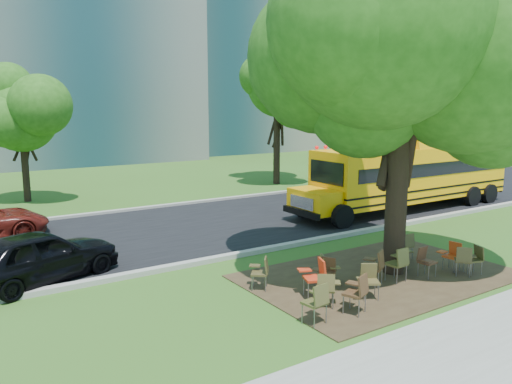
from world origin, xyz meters
TOP-DOWN VIEW (x-y plane):
  - ground at (0.00, 0.00)m, footprint 160.00×160.00m
  - dirt_patch at (1.00, -0.50)m, footprint 7.00×4.50m
  - asphalt_road at (0.00, 7.00)m, footprint 80.00×8.00m
  - kerb_near at (0.00, 3.00)m, footprint 80.00×0.25m
  - kerb_far at (0.00, 11.10)m, footprint 80.00×0.25m
  - building_right at (24.00, 38.00)m, footprint 30.00×16.00m
  - bg_tree_2 at (-5.00, 16.00)m, footprint 4.80×4.80m
  - bg_tree_3 at (8.00, 14.00)m, footprint 5.60×5.60m
  - bg_tree_4 at (16.00, 13.00)m, footprint 5.00×5.00m
  - main_tree at (1.50, -0.53)m, footprint 7.20×7.20m
  - school_bus at (8.79, 4.96)m, footprint 11.13×2.60m
  - chair_0 at (-2.31, -1.89)m, footprint 0.59×0.58m
  - chair_1 at (-1.59, -1.36)m, footprint 0.71×0.56m
  - chair_2 at (-1.25, -1.97)m, footprint 0.62×0.71m
  - chair_3 at (-0.40, -1.46)m, footprint 0.70×0.55m
  - chair_4 at (1.03, -1.11)m, footprint 0.61×0.58m
  - chair_5 at (1.93, -1.21)m, footprint 0.53×0.51m
  - chair_6 at (2.97, -1.26)m, footprint 0.51×0.53m
  - chair_7 at (2.79, -1.76)m, footprint 0.71×0.56m
  - chair_8 at (-1.40, -0.76)m, footprint 0.60×0.77m
  - chair_9 at (-0.78, -0.41)m, footprint 0.64×0.52m
  - chair_10 at (-0.60, -0.21)m, footprint 0.51×0.64m
  - chair_11 at (0.33, -0.99)m, footprint 0.63×0.77m
  - chair_12 at (1.89, -0.33)m, footprint 0.53×0.68m
  - chair_13 at (2.72, 0.07)m, footprint 0.54×0.47m
  - chair_14 at (-2.16, 0.37)m, footprint 0.56×0.71m
  - chair_15 at (3.22, -1.77)m, footprint 0.49×0.62m
  - black_car at (-6.58, 3.90)m, footprint 4.37×2.89m

SIDE VIEW (x-z plane):
  - ground at x=0.00m, z-range 0.00..0.00m
  - dirt_patch at x=1.00m, z-range 0.00..0.03m
  - asphalt_road at x=0.00m, z-range 0.00..0.04m
  - kerb_near at x=0.00m, z-range 0.00..0.14m
  - kerb_far at x=0.00m, z-range 0.00..0.14m
  - chair_10 at x=-0.60m, z-range 0.09..0.86m
  - chair_9 at x=-0.78m, z-range 0.09..0.87m
  - chair_15 at x=3.22m, z-range 0.09..0.88m
  - chair_6 at x=2.97m, z-range 0.09..0.89m
  - chair_13 at x=2.72m, z-range 0.09..0.90m
  - chair_5 at x=1.93m, z-range 0.10..0.90m
  - chair_3 at x=-0.40m, z-range 0.10..0.92m
  - chair_14 at x=-2.16m, z-range 0.10..0.93m
  - chair_1 at x=-1.59m, z-range 0.10..0.93m
  - chair_12 at x=1.89m, z-range 0.10..0.93m
  - chair_7 at x=2.79m, z-range 0.10..0.93m
  - chair_0 at x=-2.31m, z-range 0.11..1.00m
  - chair_2 at x=-1.25m, z-range 0.11..1.02m
  - chair_4 at x=1.03m, z-range 0.11..1.04m
  - chair_11 at x=0.33m, z-range 0.11..1.05m
  - chair_8 at x=-1.40m, z-range 0.11..1.06m
  - black_car at x=-6.58m, z-range 0.00..1.38m
  - school_bus at x=8.79m, z-range 0.21..2.93m
  - bg_tree_2 at x=-5.00m, z-range 0.90..7.52m
  - bg_tree_4 at x=16.00m, z-range 0.92..7.77m
  - bg_tree_3 at x=8.00m, z-range 1.11..8.95m
  - main_tree at x=1.50m, z-range 0.92..10.00m
  - building_right at x=24.00m, z-range 0.00..25.00m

